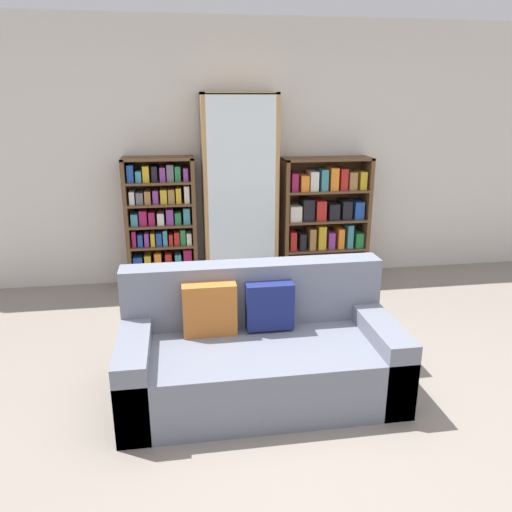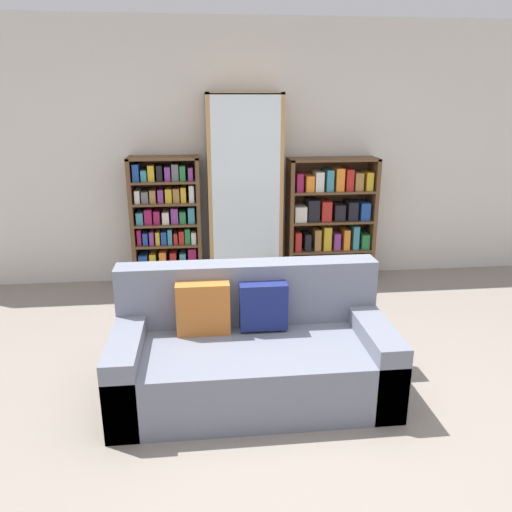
# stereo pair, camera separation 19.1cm
# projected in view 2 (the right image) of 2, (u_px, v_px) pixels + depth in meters

# --- Properties ---
(ground_plane) EXTENTS (16.00, 16.00, 0.00)m
(ground_plane) POSITION_uv_depth(u_px,v_px,m) (288.00, 421.00, 3.13)
(ground_plane) COLOR gray
(wall_back) EXTENTS (7.02, 0.06, 2.70)m
(wall_back) POSITION_uv_depth(u_px,v_px,m) (247.00, 155.00, 5.28)
(wall_back) COLOR beige
(wall_back) RESTS_ON ground
(couch) EXTENTS (1.82, 0.87, 0.84)m
(couch) POSITION_uv_depth(u_px,v_px,m) (251.00, 353.00, 3.37)
(couch) COLOR slate
(couch) RESTS_ON ground
(bookshelf_left) EXTENTS (0.71, 0.32, 1.36)m
(bookshelf_left) POSITION_uv_depth(u_px,v_px,m) (167.00, 224.00, 5.20)
(bookshelf_left) COLOR brown
(bookshelf_left) RESTS_ON ground
(display_cabinet) EXTENTS (0.76, 0.36, 1.98)m
(display_cabinet) POSITION_uv_depth(u_px,v_px,m) (245.00, 193.00, 5.18)
(display_cabinet) COLOR #AD7F4C
(display_cabinet) RESTS_ON ground
(bookshelf_right) EXTENTS (0.94, 0.32, 1.33)m
(bookshelf_right) POSITION_uv_depth(u_px,v_px,m) (330.00, 223.00, 5.39)
(bookshelf_right) COLOR brown
(bookshelf_right) RESTS_ON ground
(wine_bottle) EXTENTS (0.08, 0.08, 0.39)m
(wine_bottle) POSITION_uv_depth(u_px,v_px,m) (281.00, 286.00, 4.90)
(wine_bottle) COLOR #143819
(wine_bottle) RESTS_ON ground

